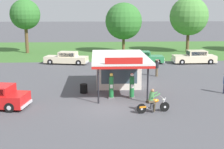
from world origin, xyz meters
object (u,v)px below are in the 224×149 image
(bystander_chatting_near_pumps, at_px, (114,64))
(bystander_leaning_by_kiosk, at_px, (157,67))
(parked_car_back_row_far_left, at_px, (67,58))
(spare_tire_stack, at_px, (84,89))
(motorcycle_with_rider, at_px, (153,103))
(gas_pump_offside, at_px, (132,87))
(gas_pump_nearside, at_px, (111,87))
(parked_car_back_row_centre_left, at_px, (195,57))
(parked_car_back_row_left, at_px, (143,58))

(bystander_chatting_near_pumps, distance_m, bystander_leaning_by_kiosk, 4.93)
(parked_car_back_row_far_left, height_order, spare_tire_stack, parked_car_back_row_far_left)
(motorcycle_with_rider, bearing_deg, gas_pump_offside, 106.30)
(gas_pump_nearside, relative_size, parked_car_back_row_centre_left, 0.36)
(parked_car_back_row_centre_left, bearing_deg, gas_pump_nearside, -127.51)
(gas_pump_nearside, relative_size, parked_car_back_row_far_left, 0.35)
(parked_car_back_row_far_left, distance_m, bystander_chatting_near_pumps, 7.36)
(parked_car_back_row_left, relative_size, bystander_leaning_by_kiosk, 2.97)
(bystander_leaning_by_kiosk, bearing_deg, parked_car_back_row_centre_left, 49.11)
(gas_pump_offside, distance_m, bystander_leaning_by_kiosk, 8.04)
(parked_car_back_row_centre_left, relative_size, spare_tire_stack, 7.51)
(parked_car_back_row_centre_left, relative_size, parked_car_back_row_left, 1.07)
(bystander_leaning_by_kiosk, bearing_deg, motorcycle_with_rider, -102.76)
(gas_pump_nearside, xyz_separation_m, parked_car_back_row_centre_left, (11.07, 14.42, -0.16))
(bystander_leaning_by_kiosk, bearing_deg, bystander_chatting_near_pumps, 147.16)
(spare_tire_stack, bearing_deg, parked_car_back_row_centre_left, 44.17)
(parked_car_back_row_centre_left, height_order, spare_tire_stack, parked_car_back_row_centre_left)
(parked_car_back_row_centre_left, xyz_separation_m, parked_car_back_row_left, (-6.31, 0.42, -0.05))
(parked_car_back_row_centre_left, height_order, bystander_leaning_by_kiosk, bystander_leaning_by_kiosk)
(gas_pump_offside, xyz_separation_m, spare_tire_stack, (-3.66, 1.61, -0.52))
(bystander_leaning_by_kiosk, height_order, spare_tire_stack, bystander_leaning_by_kiosk)
(bystander_chatting_near_pumps, bearing_deg, bystander_leaning_by_kiosk, -32.84)
(gas_pump_nearside, xyz_separation_m, bystander_chatting_near_pumps, (0.76, 9.98, -0.10))
(bystander_chatting_near_pumps, relative_size, bystander_leaning_by_kiosk, 0.88)
(gas_pump_offside, distance_m, parked_car_back_row_centre_left, 17.28)
(parked_car_back_row_centre_left, xyz_separation_m, spare_tire_stack, (-13.19, -12.81, -0.37))
(bystander_chatting_near_pumps, bearing_deg, parked_car_back_row_far_left, 138.12)
(bystander_leaning_by_kiosk, bearing_deg, gas_pump_offside, -114.73)
(gas_pump_nearside, bearing_deg, gas_pump_offside, -0.00)
(bystander_chatting_near_pumps, relative_size, spare_tire_stack, 2.07)
(gas_pump_offside, xyz_separation_m, motorcycle_with_rider, (0.96, -3.29, -0.22))
(parked_car_back_row_left, bearing_deg, gas_pump_offside, -102.22)
(motorcycle_with_rider, bearing_deg, bystander_leaning_by_kiosk, 77.24)
(gas_pump_offside, relative_size, parked_car_back_row_far_left, 0.34)
(motorcycle_with_rider, relative_size, bystander_leaning_by_kiosk, 1.30)
(parked_car_back_row_left, bearing_deg, bystander_chatting_near_pumps, -129.41)
(parked_car_back_row_far_left, bearing_deg, gas_pump_nearside, -72.44)
(gas_pump_nearside, bearing_deg, parked_car_back_row_left, 72.23)
(parked_car_back_row_far_left, bearing_deg, motorcycle_with_rider, -68.35)
(gas_pump_offside, relative_size, bystander_chatting_near_pumps, 1.29)
(motorcycle_with_rider, xyz_separation_m, bystander_chatting_near_pumps, (-1.74, 13.27, 0.14))
(motorcycle_with_rider, relative_size, parked_car_back_row_left, 0.44)
(parked_car_back_row_far_left, distance_m, parked_car_back_row_centre_left, 15.79)
(gas_pump_offside, xyz_separation_m, parked_car_back_row_left, (3.21, 14.84, -0.20))
(gas_pump_offside, distance_m, spare_tire_stack, 4.03)
(gas_pump_nearside, distance_m, parked_car_back_row_centre_left, 18.18)
(parked_car_back_row_far_left, xyz_separation_m, bystander_leaning_by_kiosk, (9.62, -7.58, 0.23))
(parked_car_back_row_centre_left, distance_m, spare_tire_stack, 18.39)
(parked_car_back_row_far_left, distance_m, bystander_leaning_by_kiosk, 12.25)
(bystander_chatting_near_pumps, xyz_separation_m, bystander_leaning_by_kiosk, (4.14, -2.67, 0.12))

